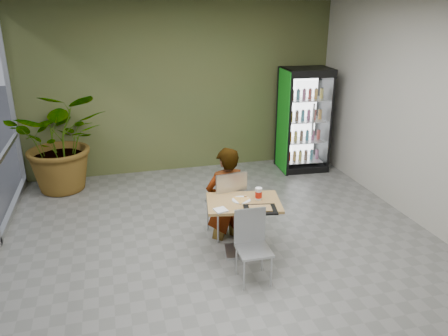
{
  "coord_description": "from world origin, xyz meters",
  "views": [
    {
      "loc": [
        -1.36,
        -4.74,
        3.1
      ],
      "look_at": [
        0.1,
        0.7,
        1.0
      ],
      "focal_mm": 35.0,
      "sensor_mm": 36.0,
      "label": 1
    }
  ],
  "objects_px": {
    "soda_cup": "(259,194)",
    "beverage_fridge": "(304,120)",
    "chair_near": "(252,239)",
    "potted_plant": "(62,141)",
    "cafeteria_tray": "(260,210)",
    "seated_woman": "(226,203)",
    "dining_table": "(243,217)",
    "chair_far": "(228,199)"
  },
  "relations": [
    {
      "from": "soda_cup",
      "to": "beverage_fridge",
      "type": "relative_size",
      "value": 0.08
    },
    {
      "from": "chair_near",
      "to": "potted_plant",
      "type": "bearing_deg",
      "value": 125.39
    },
    {
      "from": "cafeteria_tray",
      "to": "beverage_fridge",
      "type": "bearing_deg",
      "value": 57.2
    },
    {
      "from": "cafeteria_tray",
      "to": "seated_woman",
      "type": "bearing_deg",
      "value": 104.86
    },
    {
      "from": "dining_table",
      "to": "cafeteria_tray",
      "type": "height_order",
      "value": "cafeteria_tray"
    },
    {
      "from": "chair_far",
      "to": "chair_near",
      "type": "xyz_separation_m",
      "value": [
        0.01,
        -0.99,
        -0.08
      ]
    },
    {
      "from": "chair_far",
      "to": "chair_near",
      "type": "bearing_deg",
      "value": 81.9
    },
    {
      "from": "dining_table",
      "to": "potted_plant",
      "type": "relative_size",
      "value": 0.58
    },
    {
      "from": "seated_woman",
      "to": "chair_far",
      "type": "bearing_deg",
      "value": 97.76
    },
    {
      "from": "dining_table",
      "to": "cafeteria_tray",
      "type": "relative_size",
      "value": 2.61
    },
    {
      "from": "potted_plant",
      "to": "seated_woman",
      "type": "bearing_deg",
      "value": -46.05
    },
    {
      "from": "cafeteria_tray",
      "to": "chair_near",
      "type": "bearing_deg",
      "value": -127.55
    },
    {
      "from": "dining_table",
      "to": "cafeteria_tray",
      "type": "bearing_deg",
      "value": -68.5
    },
    {
      "from": "chair_far",
      "to": "cafeteria_tray",
      "type": "distance_m",
      "value": 0.8
    },
    {
      "from": "dining_table",
      "to": "potted_plant",
      "type": "xyz_separation_m",
      "value": [
        -2.4,
        2.9,
        0.36
      ]
    },
    {
      "from": "seated_woman",
      "to": "beverage_fridge",
      "type": "bearing_deg",
      "value": -142.94
    },
    {
      "from": "dining_table",
      "to": "soda_cup",
      "type": "bearing_deg",
      "value": 2.6
    },
    {
      "from": "soda_cup",
      "to": "beverage_fridge",
      "type": "height_order",
      "value": "beverage_fridge"
    },
    {
      "from": "dining_table",
      "to": "soda_cup",
      "type": "xyz_separation_m",
      "value": [
        0.2,
        0.01,
        0.29
      ]
    },
    {
      "from": "chair_near",
      "to": "beverage_fridge",
      "type": "xyz_separation_m",
      "value": [
        2.17,
        3.33,
        0.49
      ]
    },
    {
      "from": "dining_table",
      "to": "chair_near",
      "type": "distance_m",
      "value": 0.55
    },
    {
      "from": "soda_cup",
      "to": "beverage_fridge",
      "type": "xyz_separation_m",
      "value": [
        1.91,
        2.78,
        0.17
      ]
    },
    {
      "from": "dining_table",
      "to": "beverage_fridge",
      "type": "height_order",
      "value": "beverage_fridge"
    },
    {
      "from": "chair_far",
      "to": "dining_table",
      "type": "bearing_deg",
      "value": 91.07
    },
    {
      "from": "dining_table",
      "to": "soda_cup",
      "type": "distance_m",
      "value": 0.36
    },
    {
      "from": "cafeteria_tray",
      "to": "potted_plant",
      "type": "height_order",
      "value": "potted_plant"
    },
    {
      "from": "chair_far",
      "to": "chair_near",
      "type": "height_order",
      "value": "chair_far"
    },
    {
      "from": "chair_near",
      "to": "cafeteria_tray",
      "type": "relative_size",
      "value": 2.19
    },
    {
      "from": "seated_woman",
      "to": "beverage_fridge",
      "type": "relative_size",
      "value": 0.81
    },
    {
      "from": "beverage_fridge",
      "to": "potted_plant",
      "type": "bearing_deg",
      "value": -177.14
    },
    {
      "from": "potted_plant",
      "to": "beverage_fridge",
      "type": "bearing_deg",
      "value": -1.39
    },
    {
      "from": "chair_far",
      "to": "cafeteria_tray",
      "type": "bearing_deg",
      "value": 95.84
    },
    {
      "from": "cafeteria_tray",
      "to": "potted_plant",
      "type": "relative_size",
      "value": 0.22
    },
    {
      "from": "chair_far",
      "to": "soda_cup",
      "type": "distance_m",
      "value": 0.58
    },
    {
      "from": "soda_cup",
      "to": "seated_woman",
      "type": "bearing_deg",
      "value": 120.85
    },
    {
      "from": "chair_far",
      "to": "potted_plant",
      "type": "height_order",
      "value": "potted_plant"
    },
    {
      "from": "dining_table",
      "to": "beverage_fridge",
      "type": "distance_m",
      "value": 3.52
    },
    {
      "from": "soda_cup",
      "to": "potted_plant",
      "type": "height_order",
      "value": "potted_plant"
    },
    {
      "from": "chair_far",
      "to": "cafeteria_tray",
      "type": "relative_size",
      "value": 2.54
    },
    {
      "from": "beverage_fridge",
      "to": "dining_table",
      "type": "bearing_deg",
      "value": -122.87
    },
    {
      "from": "seated_woman",
      "to": "beverage_fridge",
      "type": "height_order",
      "value": "beverage_fridge"
    },
    {
      "from": "dining_table",
      "to": "seated_woman",
      "type": "height_order",
      "value": "seated_woman"
    }
  ]
}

